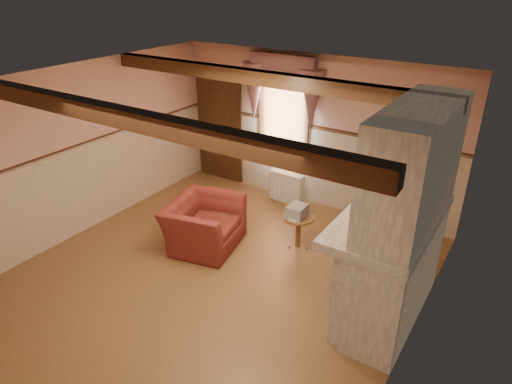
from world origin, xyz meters
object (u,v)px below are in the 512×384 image
Objects in this scene: bowl at (393,210)px; mantel_clock at (411,184)px; radiator at (287,187)px; oil_lamp at (404,190)px; armchair at (204,224)px; side_table at (298,231)px.

bowl is 0.73m from mantel_clock.
radiator is 3.29m from oil_lamp.
oil_lamp is (2.92, 0.51, 1.17)m from armchair.
mantel_clock is 0.31m from oil_lamp.
mantel_clock is (2.58, -1.30, 1.22)m from radiator.
bowl is at bearing -90.00° from oil_lamp.
bowl is 0.43m from oil_lamp.
side_table is 1.62m from radiator.
armchair is 3.11m from bowl.
side_table is 2.29× the size of mantel_clock.
oil_lamp reaches higher than mantel_clock.
mantel_clock is at bearing -22.11° from radiator.
oil_lamp is (1.62, -0.29, 1.29)m from side_table.
radiator is at bearing 126.26° from side_table.
armchair is 1.71× the size of radiator.
oil_lamp is at bearing -90.00° from mantel_clock.
mantel_clock reaches higher than armchair.
bowl is 1.20× the size of oil_lamp.
oil_lamp is (0.00, -0.30, 0.04)m from mantel_clock.
mantel_clock is at bearing 90.00° from bowl.
bowl reaches higher than radiator.
mantel_clock is 0.86× the size of oil_lamp.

